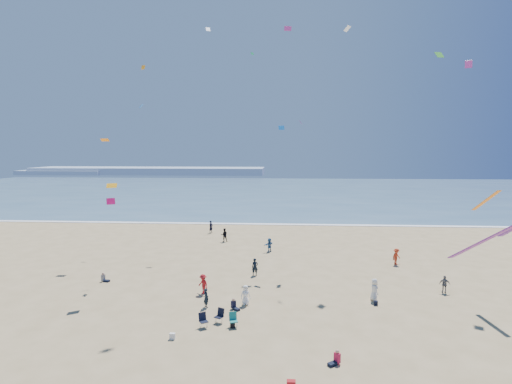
{
  "coord_description": "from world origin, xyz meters",
  "views": [
    {
      "loc": [
        3.68,
        -17.77,
        11.99
      ],
      "look_at": [
        2.0,
        8.0,
        9.21
      ],
      "focal_mm": 28.0,
      "sensor_mm": 36.0,
      "label": 1
    }
  ],
  "objects": [
    {
      "name": "standing_flyers",
      "position": [
        4.23,
        14.73,
        0.84
      ],
      "size": [
        37.73,
        47.29,
        1.85
      ],
      "color": "black",
      "rests_on": "ground"
    },
    {
      "name": "cooler",
      "position": [
        4.22,
        1.38,
        0.15
      ],
      "size": [
        0.45,
        0.3,
        0.3
      ],
      "primitive_type": "cube",
      "color": "#A5171C",
      "rests_on": "ground"
    },
    {
      "name": "headland_far",
      "position": [
        -60.0,
        170.0,
        1.6
      ],
      "size": [
        110.0,
        20.0,
        3.2
      ],
      "primitive_type": "cube",
      "color": "#7A8EA8",
      "rests_on": "ground"
    },
    {
      "name": "kites_aloft",
      "position": [
        9.02,
        12.53,
        14.03
      ],
      "size": [
        40.19,
        45.75,
        28.24
      ],
      "color": "red",
      "rests_on": "ground"
    },
    {
      "name": "ocean",
      "position": [
        0.0,
        95.0,
        0.03
      ],
      "size": [
        220.0,
        100.0,
        0.06
      ],
      "primitive_type": "cube",
      "color": "#476B84",
      "rests_on": "ground"
    },
    {
      "name": "seated_group",
      "position": [
        0.9,
        5.27,
        0.42
      ],
      "size": [
        20.3,
        21.63,
        0.84
      ],
      "color": "white",
      "rests_on": "ground"
    },
    {
      "name": "black_backpack",
      "position": [
        0.43,
        7.81,
        0.19
      ],
      "size": [
        0.3,
        0.22,
        0.38
      ],
      "primitive_type": "cube",
      "color": "black",
      "rests_on": "ground"
    },
    {
      "name": "navy_bag",
      "position": [
        10.98,
        12.41,
        0.17
      ],
      "size": [
        0.28,
        0.18,
        0.34
      ],
      "primitive_type": "cube",
      "color": "black",
      "rests_on": "ground"
    },
    {
      "name": "headland_near",
      "position": [
        -100.0,
        165.0,
        1.0
      ],
      "size": [
        40.0,
        14.0,
        2.0
      ],
      "primitive_type": "cube",
      "color": "#7A8EA8",
      "rests_on": "ground"
    },
    {
      "name": "surf_line",
      "position": [
        0.0,
        45.0,
        0.04
      ],
      "size": [
        220.0,
        1.2,
        0.08
      ],
      "primitive_type": "cube",
      "color": "white",
      "rests_on": "ground"
    },
    {
      "name": "chair_cluster",
      "position": [
        -0.54,
        8.01,
        0.5
      ],
      "size": [
        2.8,
        1.62,
        1.0
      ],
      "color": "black",
      "rests_on": "ground"
    },
    {
      "name": "white_tote",
      "position": [
        -3.18,
        5.95,
        0.2
      ],
      "size": [
        0.35,
        0.2,
        0.4
      ],
      "primitive_type": "cube",
      "color": "white",
      "rests_on": "ground"
    }
  ]
}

